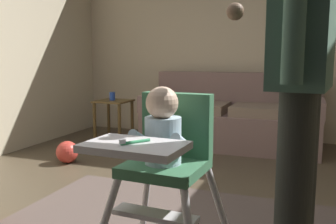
{
  "coord_description": "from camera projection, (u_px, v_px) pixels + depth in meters",
  "views": [
    {
      "loc": [
        0.88,
        -2.14,
        1.04
      ],
      "look_at": [
        0.17,
        -0.28,
        0.75
      ],
      "focal_mm": 39.78,
      "sensor_mm": 36.0,
      "label": 1
    }
  ],
  "objects": [
    {
      "name": "wall_far",
      "position": [
        239.0,
        36.0,
        4.78
      ],
      "size": [
        5.15,
        0.06,
        2.62
      ],
      "primitive_type": "cube",
      "color": "beige",
      "rests_on": "ground"
    },
    {
      "name": "couch",
      "position": [
        232.0,
        118.0,
        4.43
      ],
      "size": [
        2.02,
        0.86,
        0.86
      ],
      "rotation": [
        0.0,
        0.0,
        -1.57
      ],
      "color": "#846661",
      "rests_on": "ground"
    },
    {
      "name": "high_chair",
      "position": [
        165.0,
        148.0,
        1.75
      ],
      "size": [
        0.64,
        0.75,
        0.92
      ],
      "rotation": [
        0.0,
        0.0,
        -1.62
      ],
      "color": "white",
      "rests_on": "ground"
    },
    {
      "name": "side_table",
      "position": [
        114.0,
        111.0,
        4.61
      ],
      "size": [
        0.4,
        0.4,
        0.52
      ],
      "color": "brown",
      "rests_on": "ground"
    },
    {
      "name": "toy_ball_second",
      "position": [
        67.0,
        152.0,
        3.7
      ],
      "size": [
        0.22,
        0.22,
        0.22
      ],
      "primitive_type": "sphere",
      "color": "#D13D33",
      "rests_on": "ground"
    },
    {
      "name": "adult_standing",
      "position": [
        300.0,
        72.0,
        1.43
      ],
      "size": [
        0.51,
        0.53,
        1.73
      ],
      "rotation": [
        0.0,
        0.0,
        3.03
      ],
      "color": "#31332D",
      "rests_on": "ground"
    },
    {
      "name": "sippy_cup",
      "position": [
        112.0,
        96.0,
        4.58
      ],
      "size": [
        0.07,
        0.07,
        0.1
      ],
      "primitive_type": "cylinder",
      "color": "#284CB7",
      "rests_on": "side_table"
    }
  ]
}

